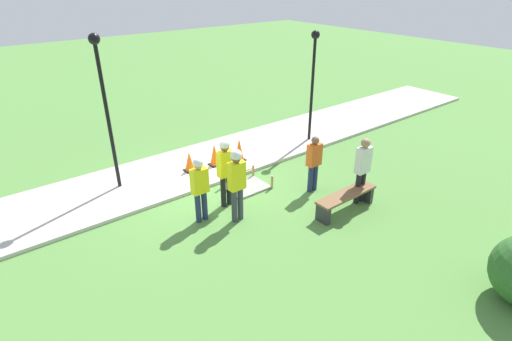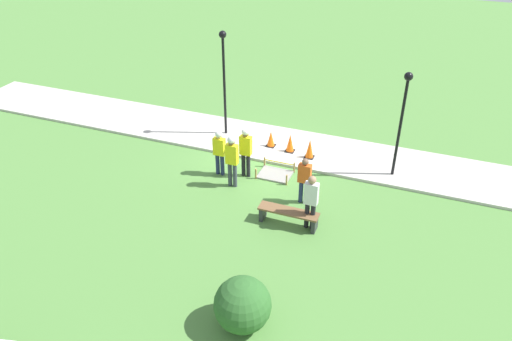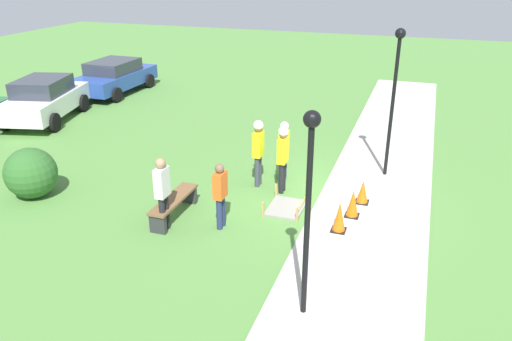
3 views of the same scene
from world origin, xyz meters
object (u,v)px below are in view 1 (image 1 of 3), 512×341
object	(u,v)px
traffic_cone_far_patch	(215,155)
worker_trainee	(200,184)
bystander_in_orange_shirt	(314,161)
bystander_in_gray_shirt	(363,167)
park_bench	(346,199)
worker_assistant	(237,179)
traffic_cone_near_patch	(239,150)
traffic_cone_sidewalk_edge	(189,161)
lamppost_near	(104,93)
lamppost_far	(313,70)
worker_supervisor	(225,166)

from	to	relation	value
traffic_cone_far_patch	worker_trainee	distance (m)	2.97
bystander_in_orange_shirt	bystander_in_gray_shirt	xyz separation A→B (m)	(-0.54, 1.19, 0.12)
park_bench	worker_assistant	distance (m)	2.87
traffic_cone_near_patch	traffic_cone_sidewalk_edge	size ratio (longest dim) A/B	1.19
park_bench	lamppost_near	size ratio (longest dim) A/B	0.45
bystander_in_orange_shirt	bystander_in_gray_shirt	distance (m)	1.31
bystander_in_orange_shirt	lamppost_far	xyz separation A→B (m)	(-2.45, -2.61, 1.64)
traffic_cone_near_patch	worker_trainee	size ratio (longest dim) A/B	0.43
worker_assistant	traffic_cone_sidewalk_edge	bearing A→B (deg)	-96.33
worker_assistant	worker_trainee	size ratio (longest dim) A/B	1.12
traffic_cone_far_patch	worker_trainee	xyz separation A→B (m)	(1.83, 2.27, 0.56)
worker_assistant	lamppost_far	xyz separation A→B (m)	(-4.96, -2.53, 1.40)
traffic_cone_far_patch	lamppost_far	world-z (taller)	lamppost_far
traffic_cone_near_patch	bystander_in_orange_shirt	bearing A→B (deg)	101.85
traffic_cone_far_patch	worker_assistant	size ratio (longest dim) A/B	0.37
worker_trainee	bystander_in_gray_shirt	distance (m)	4.15
lamppost_far	traffic_cone_far_patch	bearing A→B (deg)	-3.94
traffic_cone_near_patch	worker_supervisor	distance (m)	2.64
bystander_in_orange_shirt	worker_assistant	bearing A→B (deg)	-1.74
traffic_cone_sidewalk_edge	lamppost_near	bearing A→B (deg)	-10.46
lamppost_near	lamppost_far	bearing A→B (deg)	173.43
traffic_cone_far_patch	worker_trainee	bearing A→B (deg)	51.07
worker_assistant	bystander_in_gray_shirt	xyz separation A→B (m)	(-3.04, 1.27, -0.12)
park_bench	worker_trainee	world-z (taller)	worker_trainee
traffic_cone_far_patch	worker_supervisor	world-z (taller)	worker_supervisor
traffic_cone_near_patch	worker_trainee	distance (m)	3.41
park_bench	lamppost_near	xyz separation A→B (m)	(4.12, -4.65, 2.41)
worker_assistant	bystander_in_orange_shirt	world-z (taller)	worker_assistant
worker_supervisor	lamppost_near	bearing A→B (deg)	-53.35
traffic_cone_near_patch	worker_trainee	world-z (taller)	worker_trainee
traffic_cone_far_patch	lamppost_far	size ratio (longest dim) A/B	0.19
traffic_cone_sidewalk_edge	worker_supervisor	xyz separation A→B (m)	(0.14, 2.17, 0.72)
worker_assistant	bystander_in_orange_shirt	size ratio (longest dim) A/B	1.17
traffic_cone_far_patch	worker_assistant	xyz separation A→B (m)	(1.13, 2.79, 0.71)
worker_trainee	traffic_cone_near_patch	bearing A→B (deg)	-141.68
lamppost_far	worker_supervisor	bearing A→B (deg)	20.47
traffic_cone_near_patch	traffic_cone_far_patch	xyz separation A→B (m)	(0.81, -0.18, -0.02)
bystander_in_gray_shirt	park_bench	bearing A→B (deg)	7.73
worker_supervisor	bystander_in_gray_shirt	world-z (taller)	worker_supervisor
traffic_cone_far_patch	traffic_cone_sidewalk_edge	xyz separation A→B (m)	(0.81, -0.13, -0.04)
traffic_cone_sidewalk_edge	park_bench	world-z (taller)	traffic_cone_sidewalk_edge
traffic_cone_near_patch	park_bench	world-z (taller)	traffic_cone_near_patch
traffic_cone_far_patch	traffic_cone_sidewalk_edge	world-z (taller)	traffic_cone_far_patch
traffic_cone_far_patch	traffic_cone_sidewalk_edge	size ratio (longest dim) A/B	1.14
traffic_cone_sidewalk_edge	worker_assistant	world-z (taller)	worker_assistant
worker_trainee	lamppost_far	xyz separation A→B (m)	(-5.66, -2.00, 1.55)
traffic_cone_far_patch	bystander_in_gray_shirt	world-z (taller)	bystander_in_gray_shirt
bystander_in_gray_shirt	lamppost_far	distance (m)	4.52
bystander_in_orange_shirt	worker_supervisor	bearing A→B (deg)	-19.59
traffic_cone_near_patch	worker_assistant	bearing A→B (deg)	53.44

